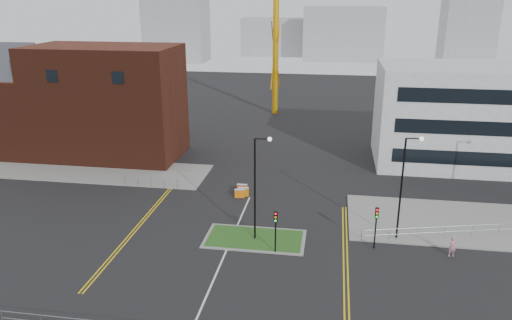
{
  "coord_description": "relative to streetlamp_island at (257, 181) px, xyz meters",
  "views": [
    {
      "loc": [
        8.09,
        -29.89,
        20.13
      ],
      "look_at": [
        1.08,
        14.42,
        5.0
      ],
      "focal_mm": 35.0,
      "sensor_mm": 36.0,
      "label": 1
    }
  ],
  "objects": [
    {
      "name": "office_block",
      "position": [
        23.79,
        23.97,
        0.59
      ],
      "size": [
        25.0,
        12.2,
        12.0
      ],
      "color": "#ABADB0",
      "rests_on": "ground"
    },
    {
      "name": "yellow_right_a",
      "position": [
        7.28,
        -2.0,
        -5.41
      ],
      "size": [
        0.12,
        20.0,
        0.01
      ],
      "primitive_type": "cube",
      "color": "gold",
      "rests_on": "ground"
    },
    {
      "name": "yellow_left_a",
      "position": [
        -11.22,
        2.0,
        -5.41
      ],
      "size": [
        0.12,
        24.0,
        0.01
      ],
      "primitive_type": "cube",
      "color": "gold",
      "rests_on": "ground"
    },
    {
      "name": "traffic_light_right",
      "position": [
        9.78,
        -0.02,
        -2.85
      ],
      "size": [
        0.28,
        0.33,
        3.65
      ],
      "color": "black",
      "rests_on": "ground"
    },
    {
      "name": "grass_island",
      "position": [
        -0.22,
        0.0,
        -5.35
      ],
      "size": [
        8.0,
        4.0,
        0.12
      ],
      "primitive_type": "cube",
      "color": "#1C4818",
      "rests_on": "ground"
    },
    {
      "name": "island_kerb",
      "position": [
        -0.22,
        0.0,
        -5.37
      ],
      "size": [
        8.6,
        4.6,
        0.08
      ],
      "primitive_type": "cube",
      "color": "slate",
      "rests_on": "ground"
    },
    {
      "name": "railing_right",
      "position": [
        18.28,
        3.5,
        -4.63
      ],
      "size": [
        19.05,
        5.05,
        1.1
      ],
      "color": "gray",
      "rests_on": "ground"
    },
    {
      "name": "barrier_left",
      "position": [
        -3.22,
        10.19,
        -4.92
      ],
      "size": [
        1.09,
        0.37,
        0.92
      ],
      "color": "#DE4E0C",
      "rests_on": "ground"
    },
    {
      "name": "pavement_right",
      "position": [
        19.78,
        6.0,
        -5.35
      ],
      "size": [
        24.0,
        10.0,
        0.12
      ],
      "primitive_type": "cube",
      "color": "slate",
      "rests_on": "ground"
    },
    {
      "name": "skyline_a",
      "position": [
        -42.22,
        112.0,
        5.59
      ],
      "size": [
        18.0,
        12.0,
        22.0
      ],
      "primitive_type": "cube",
      "color": "gray",
      "rests_on": "ground"
    },
    {
      "name": "barrier_right",
      "position": [
        -3.22,
        8.85,
        -4.93
      ],
      "size": [
        1.09,
        0.49,
        0.88
      ],
      "color": "orange",
      "rests_on": "ground"
    },
    {
      "name": "yellow_right_b",
      "position": [
        7.58,
        -2.0,
        -5.41
      ],
      "size": [
        0.12,
        20.0,
        0.01
      ],
      "primitive_type": "cube",
      "color": "gold",
      "rests_on": "ground"
    },
    {
      "name": "pavement_left",
      "position": [
        -22.22,
        14.0,
        -5.35
      ],
      "size": [
        28.0,
        8.0,
        0.12
      ],
      "primitive_type": "cube",
      "color": "slate",
      "rests_on": "ground"
    },
    {
      "name": "centre_line",
      "position": [
        -2.22,
        -6.0,
        -5.41
      ],
      "size": [
        0.15,
        30.0,
        0.01
      ],
      "primitive_type": "cube",
      "color": "silver",
      "rests_on": "ground"
    },
    {
      "name": "railing_left",
      "position": [
        -13.22,
        10.0,
        -4.67
      ],
      "size": [
        6.05,
        0.05,
        1.1
      ],
      "color": "gray",
      "rests_on": "ground"
    },
    {
      "name": "skyline_b",
      "position": [
        7.78,
        122.0,
        2.59
      ],
      "size": [
        24.0,
        12.0,
        16.0
      ],
      "primitive_type": "cube",
      "color": "gray",
      "rests_on": "ground"
    },
    {
      "name": "pedestrian",
      "position": [
        15.84,
        -0.39,
        -4.55
      ],
      "size": [
        0.71,
        0.55,
        1.73
      ],
      "primitive_type": "imported",
      "rotation": [
        0.0,
        0.0,
        0.24
      ],
      "color": "#BD7A94",
      "rests_on": "ground"
    },
    {
      "name": "barrier_mid",
      "position": [
        -2.92,
        9.31,
        -4.91
      ],
      "size": [
        1.14,
        0.5,
        0.92
      ],
      "color": "#C5780A",
      "rests_on": "ground"
    },
    {
      "name": "brick_building",
      "position": [
        -25.19,
        20.0,
        1.44
      ],
      "size": [
        24.2,
        10.07,
        14.24
      ],
      "color": "#441B11",
      "rests_on": "ground"
    },
    {
      "name": "streetlamp_right_near",
      "position": [
        12.0,
        2.0,
        0.0
      ],
      "size": [
        1.46,
        0.36,
        9.18
      ],
      "color": "black",
      "rests_on": "ground"
    },
    {
      "name": "streetlamp_island",
      "position": [
        0.0,
        0.0,
        0.0
      ],
      "size": [
        1.46,
        0.36,
        9.18
      ],
      "color": "black",
      "rests_on": "ground"
    },
    {
      "name": "skyline_c",
      "position": [
        42.78,
        117.0,
        8.59
      ],
      "size": [
        14.0,
        12.0,
        28.0
      ],
      "primitive_type": "cube",
      "color": "gray",
      "rests_on": "ground"
    },
    {
      "name": "ground",
      "position": [
        -2.22,
        -8.0,
        -5.41
      ],
      "size": [
        200.0,
        200.0,
        0.0
      ],
      "primitive_type": "plane",
      "color": "black",
      "rests_on": "ground"
    },
    {
      "name": "skyline_d",
      "position": [
        -10.22,
        132.0,
        0.59
      ],
      "size": [
        30.0,
        12.0,
        12.0
      ],
      "primitive_type": "cube",
      "color": "gray",
      "rests_on": "ground"
    },
    {
      "name": "traffic_light_island",
      "position": [
        1.78,
        -2.02,
        -2.85
      ],
      "size": [
        0.28,
        0.33,
        3.65
      ],
      "color": "black",
      "rests_on": "ground"
    },
    {
      "name": "yellow_left_b",
      "position": [
        -10.92,
        2.0,
        -5.41
      ],
      "size": [
        0.12,
        24.0,
        0.01
      ],
      "primitive_type": "cube",
      "color": "gold",
      "rests_on": "ground"
    }
  ]
}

